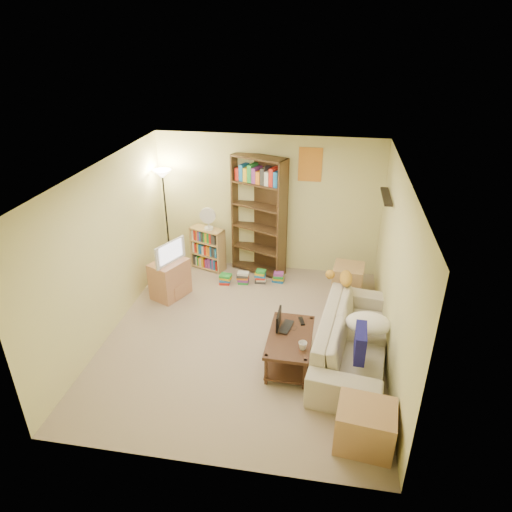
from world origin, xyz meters
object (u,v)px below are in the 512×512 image
at_px(tabby_cat, 343,278).
at_px(tall_bookshelf, 259,214).
at_px(television, 167,252).
at_px(side_table, 348,281).
at_px(laptop, 289,328).
at_px(end_cabinet, 365,426).
at_px(coffee_table, 290,345).
at_px(desk_fan, 208,218).
at_px(floor_lamp, 164,191).
at_px(mug, 303,346).
at_px(tv_stand, 170,279).
at_px(sofa, 353,338).
at_px(short_bookshelf, 208,249).

bearing_deg(tabby_cat, tall_bookshelf, 137.66).
distance_m(television, side_table, 3.05).
relative_size(laptop, tall_bookshelf, 0.17).
height_order(tabby_cat, end_cabinet, tabby_cat).
bearing_deg(coffee_table, side_table, 68.98).
distance_m(desk_fan, floor_lamp, 0.90).
bearing_deg(television, laptop, -95.86).
relative_size(coffee_table, tall_bookshelf, 0.48).
height_order(coffee_table, laptop, laptop).
relative_size(coffee_table, side_table, 1.86).
relative_size(television, desk_fan, 1.49).
height_order(tabby_cat, desk_fan, desk_fan).
xyz_separation_m(laptop, side_table, (0.81, 1.76, -0.19)).
xyz_separation_m(mug, desk_fan, (-1.93, 2.69, 0.54)).
xyz_separation_m(tabby_cat, end_cabinet, (0.27, -2.37, -0.50)).
bearing_deg(floor_lamp, tv_stand, -70.58).
xyz_separation_m(tv_stand, television, (0.00, 0.00, 0.51)).
relative_size(sofa, television, 3.76).
distance_m(tv_stand, television, 0.51).
relative_size(sofa, short_bookshelf, 2.92).
bearing_deg(desk_fan, tv_stand, -112.55).
bearing_deg(laptop, desk_fan, 49.32).
distance_m(tall_bookshelf, side_table, 1.94).
xyz_separation_m(coffee_table, tv_stand, (-2.17, 1.42, 0.02)).
relative_size(tall_bookshelf, end_cabinet, 3.51).
bearing_deg(side_table, television, -170.45).
xyz_separation_m(sofa, tv_stand, (-3.01, 1.16, -0.01)).
xyz_separation_m(laptop, end_cabinet, (0.97, -1.36, -0.21)).
height_order(mug, short_bookshelf, short_bookshelf).
height_order(laptop, mug, mug).
relative_size(tabby_cat, laptop, 1.44).
bearing_deg(television, side_table, -55.84).
bearing_deg(coffee_table, sofa, 18.29).
height_order(floor_lamp, end_cabinet, floor_lamp).
bearing_deg(coffee_table, desk_fan, 126.94).
distance_m(sofa, floor_lamp, 4.14).
relative_size(sofa, mug, 16.79).
distance_m(sofa, television, 3.27).
bearing_deg(tabby_cat, floor_lamp, 159.13).
bearing_deg(mug, tv_stand, 144.61).
bearing_deg(short_bookshelf, floor_lamp, -152.16).
bearing_deg(coffee_table, end_cabinet, -50.77).
xyz_separation_m(sofa, floor_lamp, (-3.35, 2.12, 1.19)).
distance_m(coffee_table, short_bookshelf, 3.06).
distance_m(tall_bookshelf, desk_fan, 0.92).
relative_size(laptop, mug, 2.60).
bearing_deg(mug, television, 144.61).
distance_m(coffee_table, side_table, 2.07).
bearing_deg(end_cabinet, tabby_cat, 96.59).
relative_size(desk_fan, end_cabinet, 0.69).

